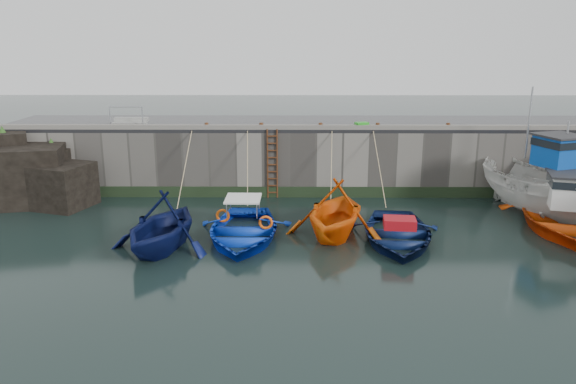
{
  "coord_description": "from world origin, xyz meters",
  "views": [
    {
      "loc": [
        -1.11,
        -15.18,
        7.09
      ],
      "look_at": [
        -1.26,
        6.48,
        1.2
      ],
      "focal_mm": 35.0,
      "sensor_mm": 36.0,
      "label": 1
    }
  ],
  "objects_px": {
    "bollard_c": "(321,126)",
    "boat_far_orange": "(563,216)",
    "bollard_a": "(207,126)",
    "fish_crate": "(362,126)",
    "boat_near_blacktrim": "(335,234)",
    "boat_near_blue": "(243,238)",
    "boat_near_white": "(163,248)",
    "boat_near_navy": "(397,241)",
    "ladder": "(272,164)",
    "boat_far_white": "(543,191)",
    "bollard_e": "(448,126)",
    "bollard_d": "(378,126)",
    "bollard_b": "(261,126)"
  },
  "relations": [
    {
      "from": "fish_crate",
      "to": "bollard_d",
      "type": "bearing_deg",
      "value": -24.39
    },
    {
      "from": "boat_near_blue",
      "to": "fish_crate",
      "type": "xyz_separation_m",
      "value": [
        5.0,
        5.94,
        3.31
      ]
    },
    {
      "from": "boat_far_orange",
      "to": "bollard_a",
      "type": "bearing_deg",
      "value": 178.85
    },
    {
      "from": "boat_near_blue",
      "to": "boat_far_orange",
      "type": "bearing_deg",
      "value": 7.08
    },
    {
      "from": "boat_far_white",
      "to": "bollard_e",
      "type": "distance_m",
      "value": 5.0
    },
    {
      "from": "boat_near_blue",
      "to": "bollard_b",
      "type": "height_order",
      "value": "bollard_b"
    },
    {
      "from": "boat_far_white",
      "to": "bollard_c",
      "type": "xyz_separation_m",
      "value": [
        -9.05,
        3.08,
        2.22
      ]
    },
    {
      "from": "boat_far_orange",
      "to": "ladder",
      "type": "bearing_deg",
      "value": 176.19
    },
    {
      "from": "bollard_e",
      "to": "boat_near_navy",
      "type": "bearing_deg",
      "value": -118.16
    },
    {
      "from": "boat_far_white",
      "to": "boat_far_orange",
      "type": "bearing_deg",
      "value": -99.27
    },
    {
      "from": "boat_near_blacktrim",
      "to": "bollard_b",
      "type": "relative_size",
      "value": 16.29
    },
    {
      "from": "boat_far_orange",
      "to": "bollard_a",
      "type": "relative_size",
      "value": 26.91
    },
    {
      "from": "ladder",
      "to": "boat_near_navy",
      "type": "bearing_deg",
      "value": -50.74
    },
    {
      "from": "boat_near_white",
      "to": "boat_near_blue",
      "type": "height_order",
      "value": "boat_near_white"
    },
    {
      "from": "boat_near_navy",
      "to": "bollard_a",
      "type": "height_order",
      "value": "bollard_a"
    },
    {
      "from": "fish_crate",
      "to": "bollard_e",
      "type": "distance_m",
      "value": 3.92
    },
    {
      "from": "fish_crate",
      "to": "boat_near_blacktrim",
      "type": "bearing_deg",
      "value": -126.28
    },
    {
      "from": "boat_far_orange",
      "to": "bollard_b",
      "type": "xyz_separation_m",
      "value": [
        -11.99,
        4.49,
        2.87
      ]
    },
    {
      "from": "boat_near_blue",
      "to": "boat_near_white",
      "type": "bearing_deg",
      "value": -158.08
    },
    {
      "from": "boat_near_blue",
      "to": "boat_far_orange",
      "type": "xyz_separation_m",
      "value": [
        12.41,
        1.4,
        0.43
      ]
    },
    {
      "from": "fish_crate",
      "to": "bollard_c",
      "type": "xyz_separation_m",
      "value": [
        -1.88,
        -0.05,
        -0.01
      ]
    },
    {
      "from": "bollard_b",
      "to": "bollard_c",
      "type": "bearing_deg",
      "value": 0.0
    },
    {
      "from": "boat_far_orange",
      "to": "bollard_e",
      "type": "distance_m",
      "value": 6.37
    },
    {
      "from": "boat_near_navy",
      "to": "bollard_b",
      "type": "height_order",
      "value": "bollard_b"
    },
    {
      "from": "boat_near_navy",
      "to": "bollard_c",
      "type": "distance_m",
      "value": 7.39
    },
    {
      "from": "bollard_d",
      "to": "bollard_c",
      "type": "bearing_deg",
      "value": 180.0
    },
    {
      "from": "boat_near_white",
      "to": "boat_near_navy",
      "type": "relative_size",
      "value": 0.86
    },
    {
      "from": "boat_near_blacktrim",
      "to": "bollard_b",
      "type": "height_order",
      "value": "bollard_b"
    },
    {
      "from": "ladder",
      "to": "fish_crate",
      "type": "xyz_separation_m",
      "value": [
        4.08,
        0.39,
        1.72
      ]
    },
    {
      "from": "boat_far_white",
      "to": "boat_near_white",
      "type": "bearing_deg",
      "value": 175.56
    },
    {
      "from": "boat_near_blacktrim",
      "to": "bollard_c",
      "type": "xyz_separation_m",
      "value": [
        -0.33,
        5.42,
        3.3
      ]
    },
    {
      "from": "bollard_e",
      "to": "boat_far_white",
      "type": "bearing_deg",
      "value": -43.51
    },
    {
      "from": "boat_near_navy",
      "to": "bollard_a",
      "type": "relative_size",
      "value": 18.46
    },
    {
      "from": "boat_far_orange",
      "to": "fish_crate",
      "type": "xyz_separation_m",
      "value": [
        -7.41,
        4.54,
        2.88
      ]
    },
    {
      "from": "boat_near_blue",
      "to": "bollard_a",
      "type": "relative_size",
      "value": 19.06
    },
    {
      "from": "boat_near_blue",
      "to": "boat_far_white",
      "type": "bearing_deg",
      "value": 13.62
    },
    {
      "from": "boat_near_white",
      "to": "bollard_b",
      "type": "distance_m",
      "value": 8.31
    },
    {
      "from": "boat_near_white",
      "to": "fish_crate",
      "type": "distance_m",
      "value": 10.94
    },
    {
      "from": "bollard_e",
      "to": "bollard_c",
      "type": "bearing_deg",
      "value": 180.0
    },
    {
      "from": "boat_far_white",
      "to": "bollard_e",
      "type": "height_order",
      "value": "boat_far_white"
    },
    {
      "from": "boat_near_navy",
      "to": "boat_far_orange",
      "type": "bearing_deg",
      "value": 19.43
    },
    {
      "from": "boat_far_orange",
      "to": "boat_far_white",
      "type": "bearing_deg",
      "value": 115.78
    },
    {
      "from": "bollard_c",
      "to": "bollard_d",
      "type": "relative_size",
      "value": 1.0
    },
    {
      "from": "boat_near_blacktrim",
      "to": "bollard_a",
      "type": "xyz_separation_m",
      "value": [
        -5.53,
        5.42,
        3.3
      ]
    },
    {
      "from": "bollard_e",
      "to": "boat_near_white",
      "type": "bearing_deg",
      "value": -149.18
    },
    {
      "from": "fish_crate",
      "to": "bollard_c",
      "type": "distance_m",
      "value": 1.88
    },
    {
      "from": "boat_far_white",
      "to": "bollard_c",
      "type": "relative_size",
      "value": 25.41
    },
    {
      "from": "boat_near_blue",
      "to": "bollard_a",
      "type": "xyz_separation_m",
      "value": [
        -2.08,
        5.89,
        3.3
      ]
    },
    {
      "from": "bollard_c",
      "to": "boat_far_orange",
      "type": "bearing_deg",
      "value": -25.79
    },
    {
      "from": "boat_near_navy",
      "to": "bollard_e",
      "type": "distance_m",
      "value": 7.68
    }
  ]
}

